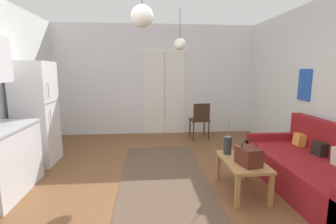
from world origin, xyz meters
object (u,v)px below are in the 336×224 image
Objects in this scene: handbag at (249,156)px; pendant_lamp_near at (142,16)px; coffee_table at (242,165)px; refrigerator at (36,114)px; bamboo_vase at (228,145)px; pendant_lamp_far at (180,44)px; couch at (317,171)px; accent_chair at (200,119)px.

handbag is 2.10m from pendant_lamp_near.
coffee_table is at bearing 91.49° from handbag.
coffee_table is at bearing -23.14° from refrigerator.
pendant_lamp_far is at bearing 109.92° from bamboo_vase.
coffee_table is 3.43m from refrigerator.
bamboo_vase is at bearing -70.08° from pendant_lamp_far.
pendant_lamp_far is (-0.50, 1.38, 1.51)m from bamboo_vase.
refrigerator is at bearing -173.06° from pendant_lamp_far.
refrigerator reaches higher than couch.
handbag is (0.00, -0.17, 0.18)m from coffee_table.
couch is 1.03m from coffee_table.
pendant_lamp_far is (0.66, 1.68, -0.13)m from pendant_lamp_near.
pendant_lamp_far reaches higher than couch.
accent_chair is (3.11, 1.24, -0.38)m from refrigerator.
bamboo_vase is 3.20m from refrigerator.
coffee_table is (-1.02, 0.04, 0.11)m from couch.
refrigerator reaches higher than coffee_table.
bamboo_vase is at bearing 115.15° from coffee_table.
bamboo_vase is at bearing 165.31° from couch.
pendant_lamp_near is (-1.16, -0.30, 1.64)m from bamboo_vase.
couch is 1.19× the size of refrigerator.
couch is 1.06m from handbag.
pendant_lamp_far is (-0.62, 1.64, 1.70)m from coffee_table.
couch is 1.22m from bamboo_vase.
pendant_lamp_near is (1.84, -1.38, 1.33)m from refrigerator.
couch is 6.14× the size of handbag.
pendant_lamp_near is at bearing 59.62° from accent_chair.
bamboo_vase is 0.63× the size of pendant_lamp_far.
bamboo_vase is at bearing -19.72° from refrigerator.
handbag is 2.44m from pendant_lamp_far.
handbag is 0.53× the size of pendant_lamp_near.
accent_chair is at bearing 64.03° from pendant_lamp_near.
pendant_lamp_far is (-0.61, -0.93, 1.58)m from accent_chair.
bamboo_vase is (-1.14, 0.30, 0.30)m from couch.
pendant_lamp_near reaches higher than bamboo_vase.
handbag is 0.45× the size of pendant_lamp_far.
handbag is at bearing -25.63° from refrigerator.
refrigerator is (-3.00, 1.08, 0.31)m from bamboo_vase.
pendant_lamp_near is at bearing -36.84° from refrigerator.
accent_chair is at bearing 21.65° from refrigerator.
handbag is (0.13, -0.42, -0.01)m from bamboo_vase.
handbag is 2.74m from accent_chair.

